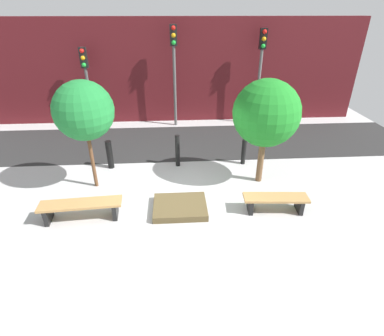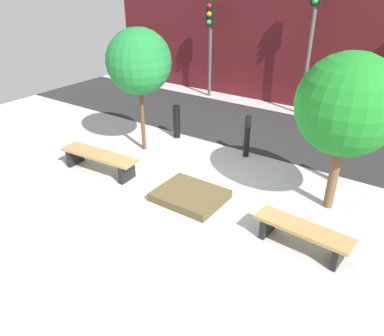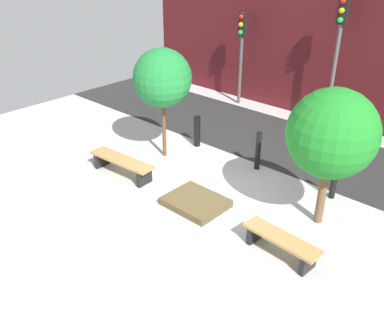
% 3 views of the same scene
% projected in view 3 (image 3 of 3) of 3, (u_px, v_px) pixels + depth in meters
% --- Properties ---
extents(ground_plane, '(18.00, 18.00, 0.00)m').
position_uv_depth(ground_plane, '(204.00, 200.00, 10.11)').
color(ground_plane, '#B6B6B6').
extents(road_strip, '(18.00, 3.34, 0.01)m').
position_uv_depth(road_strip, '(294.00, 146.00, 12.76)').
color(road_strip, '#292929').
rests_on(road_strip, ground).
extents(building_facade, '(16.20, 0.50, 4.29)m').
position_uv_depth(building_facade, '(347.00, 57.00, 13.56)').
color(building_facade, '#511419').
rests_on(building_facade, ground).
extents(bench_left, '(1.97, 0.60, 0.46)m').
position_uv_depth(bench_left, '(122.00, 163.00, 11.06)').
color(bench_left, black).
rests_on(bench_left, ground).
extents(bench_right, '(1.63, 0.55, 0.43)m').
position_uv_depth(bench_right, '(281.00, 242.00, 8.22)').
color(bench_right, black).
rests_on(bench_right, ground).
extents(planter_bed, '(1.35, 1.10, 0.17)m').
position_uv_depth(planter_bed, '(196.00, 202.00, 9.88)').
color(planter_bed, brown).
rests_on(planter_bed, ground).
extents(tree_behind_left_bench, '(1.56, 1.56, 3.03)m').
position_uv_depth(tree_behind_left_bench, '(162.00, 78.00, 11.16)').
color(tree_behind_left_bench, brown).
rests_on(tree_behind_left_bench, ground).
extents(tree_behind_right_bench, '(1.82, 1.82, 3.00)m').
position_uv_depth(tree_behind_right_bench, '(332.00, 134.00, 8.38)').
color(tree_behind_right_bench, brown).
rests_on(tree_behind_right_bench, ground).
extents(bollard_far_left, '(0.19, 0.19, 0.92)m').
position_uv_depth(bollard_far_left, '(197.00, 131.00, 12.58)').
color(bollard_far_left, black).
rests_on(bollard_far_left, ground).
extents(bollard_left, '(0.14, 0.14, 1.06)m').
position_uv_depth(bollard_left, '(258.00, 151.00, 11.26)').
color(bollard_left, black).
rests_on(bollard_left, ground).
extents(bollard_center, '(0.15, 0.15, 0.85)m').
position_uv_depth(bollard_center, '(334.00, 182.00, 10.03)').
color(bollard_center, black).
rests_on(bollard_center, ground).
extents(traffic_light_west, '(0.28, 0.27, 3.24)m').
position_uv_depth(traffic_light_west, '(241.00, 42.00, 15.08)').
color(traffic_light_west, '#4B4B4B').
rests_on(traffic_light_west, ground).
extents(traffic_light_mid_west, '(0.28, 0.27, 4.03)m').
position_uv_depth(traffic_light_mid_west, '(338.00, 41.00, 12.73)').
color(traffic_light_mid_west, '#565656').
rests_on(traffic_light_mid_west, ground).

